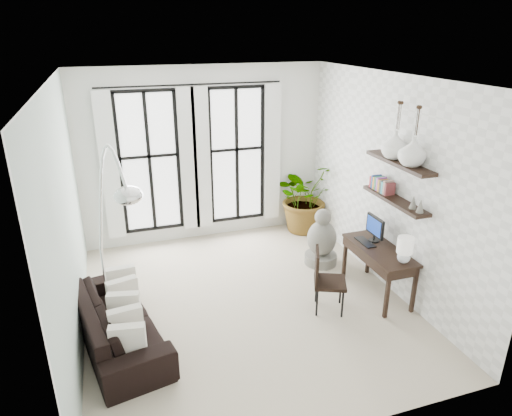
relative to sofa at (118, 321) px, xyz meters
name	(u,v)px	position (x,y,z in m)	size (l,w,h in m)	color
floor	(245,302)	(1.80, 0.36, -0.31)	(5.00, 5.00, 0.00)	#BEAF97
ceiling	(243,78)	(1.80, 0.36, 2.89)	(5.00, 5.00, 0.00)	white
wall_left	(66,222)	(-0.45, 0.36, 1.29)	(5.00, 5.00, 0.00)	#A8BCB0
wall_right	(388,184)	(4.05, 0.36, 1.29)	(5.00, 5.00, 0.00)	white
wall_back	(205,155)	(1.80, 2.86, 1.29)	(4.50, 4.50, 0.00)	white
windows	(195,159)	(1.60, 2.79, 1.25)	(3.26, 0.13, 2.65)	white
wall_shelves	(395,184)	(3.91, 0.01, 1.42)	(0.25, 1.30, 0.60)	black
sofa	(118,321)	(0.00, 0.00, 0.00)	(2.14, 0.84, 0.62)	black
throw_pillows	(124,307)	(0.10, 0.00, 0.19)	(0.40, 1.52, 0.40)	beige
plant	(305,196)	(3.69, 2.51, 0.40)	(1.27, 1.10, 1.41)	#2D7228
desk	(381,253)	(3.75, -0.08, 0.40)	(0.54, 1.29, 1.15)	black
desk_chair	(324,277)	(2.81, -0.15, 0.22)	(0.58, 0.58, 0.93)	black
arc_lamp	(111,197)	(0.11, 0.26, 1.57)	(0.76, 0.79, 2.54)	silver
buddha	(322,241)	(3.39, 1.12, 0.11)	(0.55, 0.55, 0.99)	slate
vase_a	(413,152)	(3.91, -0.28, 1.95)	(0.37, 0.37, 0.38)	white
vase_b	(395,145)	(3.91, 0.12, 1.95)	(0.37, 0.37, 0.38)	white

